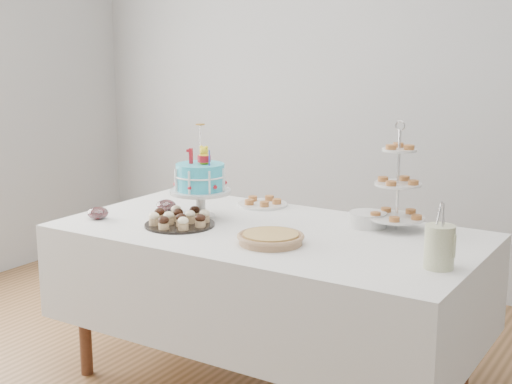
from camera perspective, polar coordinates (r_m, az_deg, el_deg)
The scene contains 11 objects.
walls at distance 2.90m, azimuth -2.08°, elevation 6.82°, with size 5.04×4.04×2.70m.
table at distance 3.32m, azimuth 0.95°, elevation -6.81°, with size 1.92×1.02×0.77m.
birthday_cake at distance 3.45m, azimuth -4.46°, elevation -0.08°, with size 0.30×0.30×0.46m.
cupcake_tray at distance 3.33m, azimuth -6.13°, elevation -2.10°, with size 0.33×0.33×0.07m.
pie at distance 3.02m, azimuth 1.18°, elevation -3.69°, with size 0.29×0.29×0.05m.
tiered_stand at distance 3.27m, azimuth 11.28°, elevation 0.58°, with size 0.26×0.26×0.50m.
plate_stack at distance 3.34m, azimuth 8.93°, elevation -2.18°, with size 0.17×0.17×0.07m.
pastry_plate at distance 3.72m, azimuth 0.52°, elevation -0.84°, with size 0.26×0.26×0.04m.
jam_bowl_a at distance 3.52m, azimuth -12.53°, elevation -1.67°, with size 0.10×0.10×0.06m.
jam_bowl_b at distance 3.63m, azimuth -7.19°, elevation -1.08°, with size 0.10×0.10×0.06m.
utensil_pitcher at distance 2.77m, azimuth 14.48°, elevation -4.13°, with size 0.12×0.11×0.25m.
Camera 1 is at (1.63, -2.39, 1.61)m, focal length 50.00 mm.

